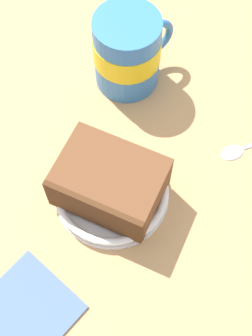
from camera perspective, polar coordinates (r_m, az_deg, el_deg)
name	(u,v)px	position (r cm, az deg, el deg)	size (l,w,h in cm)	color
ground_plane	(111,157)	(59.55, -1.82, 1.29)	(114.18, 114.18, 2.38)	tan
small_plate	(112,192)	(55.26, -1.70, -2.84)	(13.18, 13.18, 1.77)	white
cake_slice	(110,183)	(52.45, -1.91, -1.79)	(9.86, 12.33, 5.91)	#472814
tea_mug	(128,50)	(60.40, 0.21, 13.71)	(9.54, 9.02, 10.18)	#3372BF
teaspoon	(245,147)	(60.20, 13.89, 2.43)	(7.93, 9.65, 0.80)	silver
folded_napkin	(15,322)	(53.03, -12.95, -17.31)	(12.22, 9.10, 0.60)	slate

